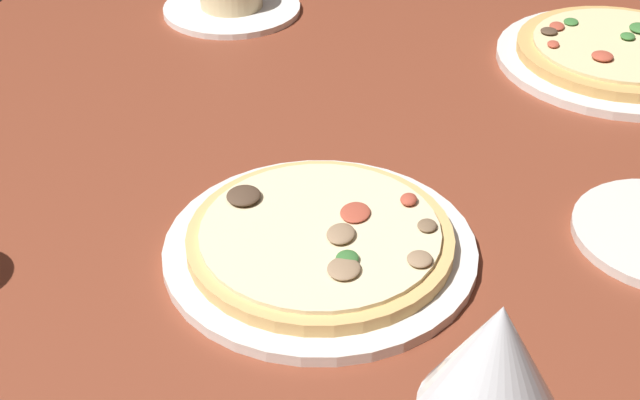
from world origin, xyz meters
TOP-DOWN VIEW (x-y plane):
  - dining_table at (0.00, 0.00)cm, footprint 150.00×110.00cm
  - pizza_main at (-6.89, -2.18)cm, footprint 26.20×26.20cm
  - pizza_side at (37.64, -24.73)cm, footprint 28.04×28.04cm
  - wine_glass_far at (-27.47, -18.32)cm, footprint 7.92×7.92cm

SIDE VIEW (x-z plane):
  - dining_table at x=0.00cm, z-range 0.00..4.00cm
  - pizza_side at x=37.64cm, z-range 3.50..6.84cm
  - pizza_main at x=-6.89cm, z-range 3.51..6.88cm
  - wine_glass_far at x=-27.47cm, z-range 7.67..23.80cm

